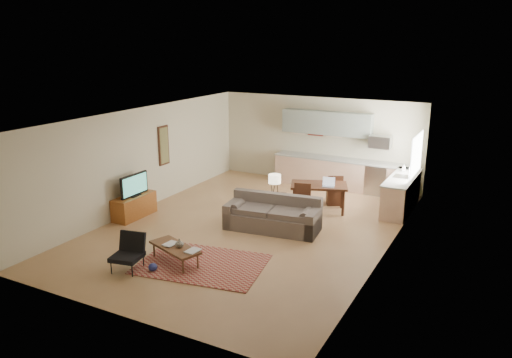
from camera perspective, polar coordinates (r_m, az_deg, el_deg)
The scene contains 25 objects.
room at distance 11.71m, azimuth -0.68°, elevation 0.59°, with size 9.00×9.00×9.00m.
kitchen_counter_back at distance 15.33m, azimuth 9.77°, elevation 0.58°, with size 4.26×0.64×0.92m, color tan, non-canonical shape.
kitchen_counter_right at distance 13.75m, azimuth 16.27°, elevation -1.60°, with size 0.64×2.26×0.92m, color tan, non-canonical shape.
kitchen_range at distance 15.05m, azimuth 13.74°, elevation 0.02°, with size 0.62×0.62×0.90m, color #A5A8AD.
kitchen_microwave at distance 14.81m, azimuth 14.04°, elevation 4.14°, with size 0.62×0.40×0.35m, color #A5A8AD.
upper_cabinets at distance 15.34m, azimuth 8.06°, elevation 6.36°, with size 2.80×0.34×0.70m, color gray.
window_right at distance 13.42m, azimuth 17.87°, elevation 2.67°, with size 0.02×1.40×1.05m, color white.
wall_art_left at distance 14.12m, azimuth -10.48°, elevation 3.79°, with size 0.06×0.42×1.10m, color olive, non-canonical shape.
triptych at distance 15.64m, azimuth 6.83°, elevation 5.84°, with size 1.70×0.04×0.50m, color beige, non-canonical shape.
rug at distance 10.31m, azimuth -6.21°, elevation -9.64°, with size 2.49×1.73×0.02m, color maroon.
sofa at distance 11.88m, azimuth 1.89°, elevation -3.98°, with size 2.32×1.01×0.81m, color brown, non-canonical shape.
coffee_table at distance 10.38m, azimuth -9.21°, elevation -8.51°, with size 1.22×0.48×0.37m, color #50301C, non-canonical shape.
book_a at distance 10.46m, azimuth -10.21°, elevation -7.19°, with size 0.25×0.32×0.03m, color maroon.
book_b at distance 10.09m, azimuth -7.73°, elevation -7.99°, with size 0.26×0.34×0.02m, color navy.
vase at distance 10.22m, azimuth -8.75°, elevation -7.24°, with size 0.18×0.18×0.18m, color black.
armchair at distance 10.18m, azimuth -14.56°, elevation -8.22°, with size 0.63×0.63×0.72m, color black, non-canonical shape.
tv_credenza at distance 13.13m, azimuth -13.75°, elevation -3.04°, with size 0.47×1.23×0.57m, color brown, non-canonical shape.
tv at distance 12.93m, azimuth -13.75°, elevation -0.68°, with size 0.09×0.95×0.57m, color black, non-canonical shape.
console_table at distance 12.67m, azimuth 2.11°, elevation -3.08°, with size 0.56×0.37×0.65m, color #361C11, non-canonical shape.
table_lamp at distance 12.49m, azimuth 2.14°, elevation -0.55°, with size 0.31×0.31×0.52m, color beige, non-canonical shape.
dining_table at distance 13.26m, azimuth 7.16°, elevation -2.13°, with size 1.45×0.83×0.74m, color #361C11, non-canonical shape.
dining_chair_near at distance 12.64m, azimuth 5.21°, elevation -2.62°, with size 0.42×0.44×0.89m, color #361C11, non-canonical shape.
dining_chair_far at distance 13.85m, azimuth 8.95°, elevation -1.14°, with size 0.41×0.43×0.86m, color #361C11, non-canonical shape.
laptop at distance 12.94m, azimuth 8.28°, elevation -0.39°, with size 0.31×0.23×0.23m, color #A5A8AD, non-canonical shape.
soap_bottle at distance 14.20m, azimuth 16.55°, elevation 1.25°, with size 0.09×0.09×0.19m, color beige.
Camera 1 is at (5.38, -9.94, 4.41)m, focal length 35.00 mm.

